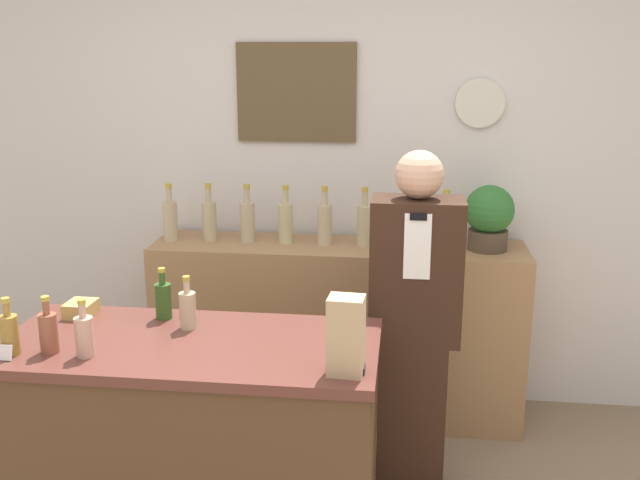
{
  "coord_description": "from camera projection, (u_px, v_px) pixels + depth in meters",
  "views": [
    {
      "loc": [
        0.43,
        -1.93,
        1.97
      ],
      "look_at": [
        0.06,
        1.11,
        1.16
      ],
      "focal_mm": 40.0,
      "sensor_mm": 36.0,
      "label": 1
    }
  ],
  "objects": [
    {
      "name": "gift_box",
      "position": [
        81.0,
        309.0,
        2.95
      ],
      "size": [
        0.11,
        0.13,
        0.06
      ],
      "color": "tan",
      "rests_on": "display_counter"
    },
    {
      "name": "display_counter",
      "position": [
        194.0,
        448.0,
        2.81
      ],
      "size": [
        1.44,
        0.66,
        0.91
      ],
      "color": "#4C331E",
      "rests_on": "ground_plane"
    },
    {
      "name": "price_card_left",
      "position": [
        0.0,
        352.0,
        2.53
      ],
      "size": [
        0.09,
        0.02,
        0.06
      ],
      "color": "white",
      "rests_on": "display_counter"
    },
    {
      "name": "counter_bottle_0",
      "position": [
        9.0,
        333.0,
        2.56
      ],
      "size": [
        0.07,
        0.07,
        0.22
      ],
      "color": "olive",
      "rests_on": "display_counter"
    },
    {
      "name": "back_wall",
      "position": [
        329.0,
        166.0,
        3.98
      ],
      "size": [
        5.2,
        0.09,
        2.7
      ],
      "color": "silver",
      "rests_on": "ground_plane"
    },
    {
      "name": "shelf_bottle_6",
      "position": [
        405.0,
        225.0,
        3.73
      ],
      "size": [
        0.08,
        0.08,
        0.31
      ],
      "color": "tan",
      "rests_on": "back_shelf"
    },
    {
      "name": "counter_bottle_3",
      "position": [
        163.0,
        299.0,
        2.91
      ],
      "size": [
        0.07,
        0.07,
        0.22
      ],
      "color": "#2E521D",
      "rests_on": "display_counter"
    },
    {
      "name": "shelf_bottle_2",
      "position": [
        248.0,
        220.0,
        3.84
      ],
      "size": [
        0.08,
        0.08,
        0.31
      ],
      "color": "tan",
      "rests_on": "back_shelf"
    },
    {
      "name": "shelf_bottle_1",
      "position": [
        209.0,
        219.0,
        3.86
      ],
      "size": [
        0.08,
        0.08,
        0.31
      ],
      "color": "tan",
      "rests_on": "back_shelf"
    },
    {
      "name": "counter_bottle_4",
      "position": [
        188.0,
        309.0,
        2.8
      ],
      "size": [
        0.07,
        0.07,
        0.22
      ],
      "color": "tan",
      "rests_on": "display_counter"
    },
    {
      "name": "paper_bag",
      "position": [
        346.0,
        336.0,
        2.39
      ],
      "size": [
        0.13,
        0.11,
        0.27
      ],
      "color": "tan",
      "rests_on": "display_counter"
    },
    {
      "name": "shelf_bottle_4",
      "position": [
        325.0,
        223.0,
        3.78
      ],
      "size": [
        0.08,
        0.08,
        0.31
      ],
      "color": "tan",
      "rests_on": "back_shelf"
    },
    {
      "name": "shelf_bottle_3",
      "position": [
        286.0,
        222.0,
        3.81
      ],
      "size": [
        0.08,
        0.08,
        0.31
      ],
      "color": "tan",
      "rests_on": "back_shelf"
    },
    {
      "name": "shopkeeper",
      "position": [
        414.0,
        327.0,
        3.17
      ],
      "size": [
        0.4,
        0.25,
        1.58
      ],
      "color": "#331E14",
      "rests_on": "ground_plane"
    },
    {
      "name": "counter_bottle_1",
      "position": [
        48.0,
        331.0,
        2.58
      ],
      "size": [
        0.07,
        0.07,
        0.22
      ],
      "color": "brown",
      "rests_on": "display_counter"
    },
    {
      "name": "counter_bottle_2",
      "position": [
        84.0,
        335.0,
        2.55
      ],
      "size": [
        0.07,
        0.07,
        0.22
      ],
      "color": "tan",
      "rests_on": "display_counter"
    },
    {
      "name": "shelf_bottle_7",
      "position": [
        445.0,
        227.0,
        3.7
      ],
      "size": [
        0.08,
        0.08,
        0.31
      ],
      "color": "tan",
      "rests_on": "back_shelf"
    },
    {
      "name": "shelf_bottle_0",
      "position": [
        170.0,
        219.0,
        3.86
      ],
      "size": [
        0.08,
        0.08,
        0.31
      ],
      "color": "tan",
      "rests_on": "back_shelf"
    },
    {
      "name": "tape_dispenser",
      "position": [
        353.0,
        365.0,
        2.44
      ],
      "size": [
        0.09,
        0.06,
        0.07
      ],
      "color": "black",
      "rests_on": "display_counter"
    },
    {
      "name": "back_shelf",
      "position": [
        337.0,
        330.0,
        3.92
      ],
      "size": [
        1.99,
        0.45,
        0.97
      ],
      "color": "#9E754C",
      "rests_on": "ground_plane"
    },
    {
      "name": "potted_plant",
      "position": [
        489.0,
        216.0,
        3.66
      ],
      "size": [
        0.25,
        0.25,
        0.34
      ],
      "color": "#4C3D2D",
      "rests_on": "back_shelf"
    },
    {
      "name": "shelf_bottle_5",
      "position": [
        364.0,
        224.0,
        3.76
      ],
      "size": [
        0.08,
        0.08,
        0.31
      ],
      "color": "tan",
      "rests_on": "back_shelf"
    }
  ]
}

